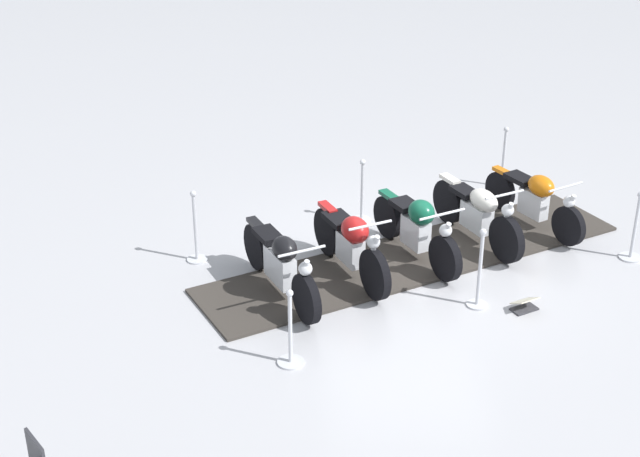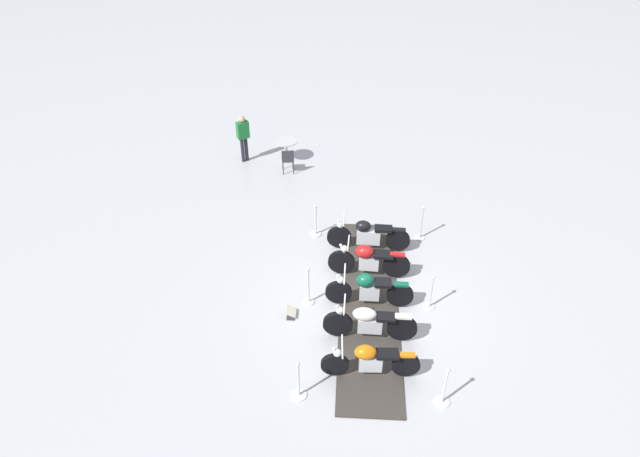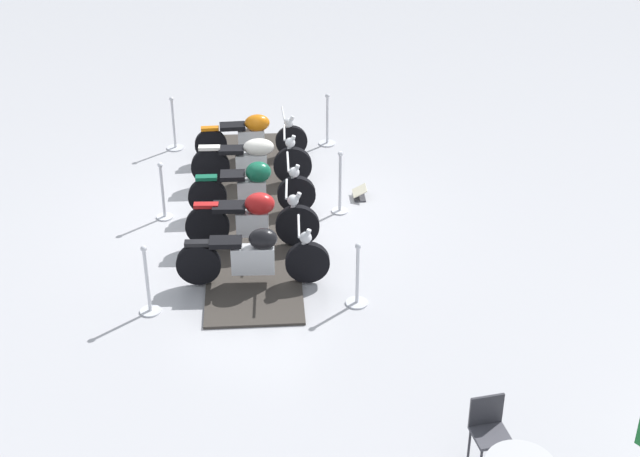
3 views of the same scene
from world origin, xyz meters
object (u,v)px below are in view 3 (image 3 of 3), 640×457
(motorcycle_black, at_px, (255,255))
(stanchion_right_mid, at_px, (340,190))
(motorcycle_maroon, at_px, (254,218))
(motorcycle_cream, at_px, (253,160))
(stanchion_right_front, at_px, (357,285))
(motorcycle_copper, at_px, (253,135))
(info_placard, at_px, (359,194))
(stanchion_right_rear, at_px, (327,128))
(stanchion_left_mid, at_px, (163,198))
(stanchion_left_rear, at_px, (174,133))
(stanchion_left_front, at_px, (148,290))
(motorcycle_forest, at_px, (254,187))
(cafe_chair_near_table, at_px, (489,428))

(motorcycle_black, xyz_separation_m, stanchion_right_mid, (-2.61, 0.27, -0.10))
(motorcycle_maroon, relative_size, motorcycle_cream, 0.99)
(motorcycle_cream, relative_size, stanchion_right_front, 1.96)
(motorcycle_cream, distance_m, motorcycle_copper, 1.09)
(motorcycle_black, xyz_separation_m, info_placard, (-3.21, 0.39, -0.44))
(motorcycle_maroon, xyz_separation_m, stanchion_right_rear, (-4.11, -0.53, -0.21))
(stanchion_right_mid, height_order, stanchion_right_front, stanchion_right_mid)
(stanchion_left_mid, distance_m, info_placard, 3.42)
(stanchion_right_mid, height_order, stanchion_left_rear, stanchion_right_mid)
(motorcycle_copper, xyz_separation_m, info_placard, (0.64, 2.43, -0.44))
(stanchion_left_front, distance_m, info_placard, 4.70)
(motorcycle_copper, distance_m, stanchion_left_mid, 2.66)
(motorcycle_forest, bearing_deg, stanchion_right_front, -61.61)
(stanchion_left_mid, bearing_deg, stanchion_right_rear, 161.02)
(motorcycle_copper, height_order, stanchion_right_rear, stanchion_right_rear)
(motorcycle_forest, height_order, stanchion_left_front, stanchion_left_front)
(motorcycle_forest, relative_size, motorcycle_cream, 0.99)
(stanchion_right_rear, bearing_deg, motorcycle_cream, -12.68)
(stanchion_left_front, xyz_separation_m, stanchion_right_rear, (-6.32, 0.02, -0.05))
(stanchion_left_mid, bearing_deg, stanchion_right_front, 74.90)
(motorcycle_black, distance_m, motorcycle_forest, 2.18)
(stanchion_right_front, bearing_deg, info_placard, -158.85)
(motorcycle_cream, height_order, info_placard, motorcycle_cream)
(motorcycle_forest, relative_size, stanchion_left_rear, 1.83)
(motorcycle_copper, xyz_separation_m, stanchion_left_rear, (0.18, -1.63, -0.17))
(stanchion_right_front, bearing_deg, cafe_chair_near_table, 46.76)
(stanchion_left_rear, bearing_deg, motorcycle_copper, 96.29)
(motorcycle_maroon, height_order, stanchion_left_mid, motorcycle_maroon)
(motorcycle_black, bearing_deg, stanchion_right_front, -20.52)
(cafe_chair_near_table, bearing_deg, stanchion_right_rear, 178.07)
(stanchion_left_mid, distance_m, stanchion_left_rear, 2.79)
(stanchion_right_front, xyz_separation_m, cafe_chair_near_table, (2.41, 2.56, 0.21))
(motorcycle_black, distance_m, motorcycle_copper, 4.36)
(stanchion_left_rear, relative_size, info_placard, 2.66)
(motorcycle_black, distance_m, motorcycle_cream, 3.27)
(motorcycle_cream, height_order, stanchion_left_mid, motorcycle_cream)
(stanchion_right_mid, relative_size, info_placard, 2.82)
(stanchion_left_mid, relative_size, stanchion_right_mid, 0.91)
(stanchion_right_front, bearing_deg, motorcycle_forest, -124.42)
(motorcycle_forest, distance_m, stanchion_right_mid, 1.46)
(stanchion_left_front, xyz_separation_m, cafe_chair_near_table, (1.01, 5.19, 0.15))
(stanchion_right_mid, distance_m, stanchion_left_rear, 4.08)
(stanchion_right_mid, bearing_deg, motorcycle_forest, -62.02)
(motorcycle_black, relative_size, motorcycle_cream, 1.06)
(motorcycle_forest, height_order, motorcycle_cream, motorcycle_cream)
(stanchion_right_front, height_order, stanchion_left_rear, stanchion_left_rear)
(motorcycle_maroon, height_order, stanchion_right_rear, motorcycle_maroon)
(stanchion_right_mid, height_order, stanchion_left_front, stanchion_right_mid)
(motorcycle_maroon, height_order, stanchion_left_rear, stanchion_left_rear)
(motorcycle_forest, distance_m, stanchion_right_front, 3.15)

